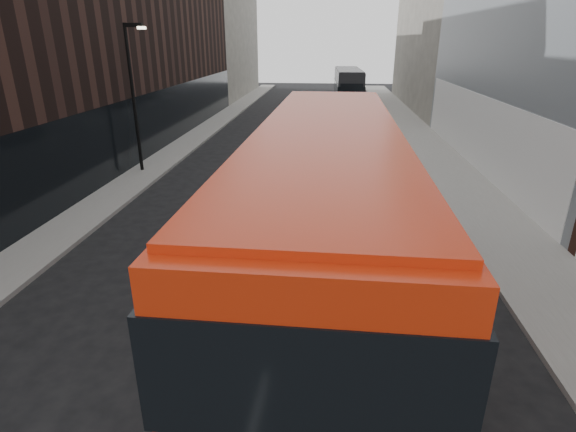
% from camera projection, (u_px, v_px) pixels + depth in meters
% --- Properties ---
extents(sidewalk_right, '(3.00, 80.00, 0.15)m').
position_uv_depth(sidewalk_right, '(427.00, 147.00, 28.38)').
color(sidewalk_right, slate).
rests_on(sidewalk_right, ground).
extents(sidewalk_left, '(2.00, 80.00, 0.15)m').
position_uv_depth(sidewalk_left, '(188.00, 142.00, 29.71)').
color(sidewalk_left, slate).
rests_on(sidewalk_left, ground).
extents(building_victorian, '(6.50, 24.00, 21.00)m').
position_uv_depth(building_victorian, '(442.00, 3.00, 42.13)').
color(building_victorian, '#67645B').
rests_on(building_victorian, ground).
extents(building_left_mid, '(5.00, 24.00, 14.00)m').
position_uv_depth(building_left_mid, '(154.00, 31.00, 32.10)').
color(building_left_mid, black).
rests_on(building_left_mid, ground).
extents(building_left_far, '(5.00, 20.00, 13.00)m').
position_uv_depth(building_left_far, '(223.00, 39.00, 52.66)').
color(building_left_far, '#67645B').
rests_on(building_left_far, ground).
extents(street_lamp, '(1.06, 0.22, 7.00)m').
position_uv_depth(street_lamp, '(134.00, 89.00, 21.73)').
color(street_lamp, black).
rests_on(street_lamp, sidewalk_left).
extents(red_bus, '(3.09, 12.20, 4.90)m').
position_uv_depth(red_bus, '(326.00, 225.00, 9.61)').
color(red_bus, '#B5250B').
rests_on(red_bus, ground).
extents(grey_bus, '(2.92, 11.19, 3.59)m').
position_uv_depth(grey_bus, '(348.00, 85.00, 47.14)').
color(grey_bus, black).
rests_on(grey_bus, ground).
extents(car_a, '(2.39, 4.76, 1.56)m').
position_uv_depth(car_a, '(361.00, 193.00, 17.72)').
color(car_a, black).
rests_on(car_a, ground).
extents(car_b, '(1.88, 4.24, 1.35)m').
position_uv_depth(car_b, '(351.00, 150.00, 25.03)').
color(car_b, gray).
rests_on(car_b, ground).
extents(car_c, '(2.09, 4.48, 1.27)m').
position_uv_depth(car_c, '(334.00, 139.00, 27.92)').
color(car_c, black).
rests_on(car_c, ground).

